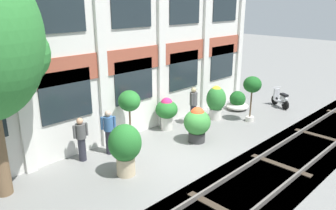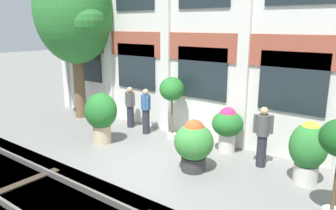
{
  "view_description": "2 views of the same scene",
  "coord_description": "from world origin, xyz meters",
  "px_view_note": "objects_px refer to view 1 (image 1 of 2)",
  "views": [
    {
      "loc": [
        -7.94,
        -7.19,
        5.29
      ],
      "look_at": [
        0.4,
        1.14,
        1.5
      ],
      "focal_mm": 35.0,
      "sensor_mm": 36.0,
      "label": 1
    },
    {
      "loc": [
        5.59,
        -6.52,
        3.81
      ],
      "look_at": [
        0.0,
        0.8,
        1.54
      ],
      "focal_mm": 35.0,
      "sensor_mm": 36.0,
      "label": 2
    }
  ],
  "objects_px": {
    "potted_plant_fluted_column": "(125,146)",
    "potted_plant_wide_bowl": "(237,102)",
    "potted_plant_stone_basin": "(216,100)",
    "resident_by_doorway": "(81,138)",
    "resident_watching_tracks": "(193,105)",
    "potted_plant_ribbed_drum": "(197,123)",
    "potted_plant_low_pan": "(252,87)",
    "potted_plant_tall_urn": "(129,103)",
    "potted_plant_glazed_jar": "(167,111)",
    "scooter_near_curb": "(281,99)",
    "resident_near_plants": "(109,131)"
  },
  "relations": [
    {
      "from": "potted_plant_fluted_column",
      "to": "potted_plant_wide_bowl",
      "type": "xyz_separation_m",
      "value": [
        8.03,
        1.18,
        -0.61
      ]
    },
    {
      "from": "potted_plant_stone_basin",
      "to": "resident_by_doorway",
      "type": "height_order",
      "value": "potted_plant_stone_basin"
    },
    {
      "from": "potted_plant_stone_basin",
      "to": "resident_watching_tracks",
      "type": "relative_size",
      "value": 0.94
    },
    {
      "from": "potted_plant_ribbed_drum",
      "to": "resident_watching_tracks",
      "type": "bearing_deg",
      "value": 45.18
    },
    {
      "from": "potted_plant_low_pan",
      "to": "potted_plant_tall_urn",
      "type": "xyz_separation_m",
      "value": [
        -5.41,
        1.91,
        0.04
      ]
    },
    {
      "from": "potted_plant_low_pan",
      "to": "potted_plant_glazed_jar",
      "type": "bearing_deg",
      "value": 149.35
    },
    {
      "from": "scooter_near_curb",
      "to": "resident_near_plants",
      "type": "bearing_deg",
      "value": 106.57
    },
    {
      "from": "potted_plant_wide_bowl",
      "to": "resident_near_plants",
      "type": "relative_size",
      "value": 0.69
    },
    {
      "from": "potted_plant_tall_urn",
      "to": "resident_watching_tracks",
      "type": "bearing_deg",
      "value": -5.51
    },
    {
      "from": "potted_plant_tall_urn",
      "to": "scooter_near_curb",
      "type": "distance_m",
      "value": 8.64
    },
    {
      "from": "resident_near_plants",
      "to": "potted_plant_low_pan",
      "type": "bearing_deg",
      "value": 107.49
    },
    {
      "from": "potted_plant_stone_basin",
      "to": "resident_by_doorway",
      "type": "xyz_separation_m",
      "value": [
        -6.59,
        0.72,
        -0.08
      ]
    },
    {
      "from": "potted_plant_low_pan",
      "to": "potted_plant_glazed_jar",
      "type": "xyz_separation_m",
      "value": [
        -3.37,
        2.0,
        -0.78
      ]
    },
    {
      "from": "potted_plant_low_pan",
      "to": "potted_plant_fluted_column",
      "type": "height_order",
      "value": "potted_plant_low_pan"
    },
    {
      "from": "potted_plant_low_pan",
      "to": "scooter_near_curb",
      "type": "xyz_separation_m",
      "value": [
        2.92,
        -0.03,
        -1.18
      ]
    },
    {
      "from": "potted_plant_low_pan",
      "to": "potted_plant_fluted_column",
      "type": "distance_m",
      "value": 7.02
    },
    {
      "from": "potted_plant_ribbed_drum",
      "to": "potted_plant_fluted_column",
      "type": "height_order",
      "value": "potted_plant_fluted_column"
    },
    {
      "from": "potted_plant_tall_urn",
      "to": "potted_plant_stone_basin",
      "type": "distance_m",
      "value": 4.65
    },
    {
      "from": "potted_plant_low_pan",
      "to": "resident_by_doorway",
      "type": "relative_size",
      "value": 1.35
    },
    {
      "from": "resident_watching_tracks",
      "to": "potted_plant_glazed_jar",
      "type": "bearing_deg",
      "value": -131.56
    },
    {
      "from": "potted_plant_stone_basin",
      "to": "potted_plant_wide_bowl",
      "type": "bearing_deg",
      "value": 1.98
    },
    {
      "from": "potted_plant_stone_basin",
      "to": "potted_plant_glazed_jar",
      "type": "relative_size",
      "value": 1.13
    },
    {
      "from": "potted_plant_stone_basin",
      "to": "resident_watching_tracks",
      "type": "height_order",
      "value": "resident_watching_tracks"
    },
    {
      "from": "potted_plant_glazed_jar",
      "to": "resident_near_plants",
      "type": "distance_m",
      "value": 3.11
    },
    {
      "from": "potted_plant_ribbed_drum",
      "to": "potted_plant_wide_bowl",
      "type": "bearing_deg",
      "value": 13.95
    },
    {
      "from": "resident_watching_tracks",
      "to": "resident_near_plants",
      "type": "xyz_separation_m",
      "value": [
        -4.36,
        0.2,
        -0.04
      ]
    },
    {
      "from": "potted_plant_stone_basin",
      "to": "potted_plant_fluted_column",
      "type": "height_order",
      "value": "potted_plant_fluted_column"
    },
    {
      "from": "potted_plant_tall_urn",
      "to": "resident_watching_tracks",
      "type": "relative_size",
      "value": 1.26
    },
    {
      "from": "potted_plant_wide_bowl",
      "to": "resident_watching_tracks",
      "type": "bearing_deg",
      "value": 175.84
    },
    {
      "from": "potted_plant_low_pan",
      "to": "potted_plant_glazed_jar",
      "type": "height_order",
      "value": "potted_plant_low_pan"
    },
    {
      "from": "potted_plant_stone_basin",
      "to": "potted_plant_ribbed_drum",
      "type": "relative_size",
      "value": 1.13
    },
    {
      "from": "potted_plant_low_pan",
      "to": "resident_near_plants",
      "type": "relative_size",
      "value": 1.29
    },
    {
      "from": "scooter_near_curb",
      "to": "resident_watching_tracks",
      "type": "distance_m",
      "value": 5.31
    },
    {
      "from": "potted_plant_low_pan",
      "to": "potted_plant_stone_basin",
      "type": "xyz_separation_m",
      "value": [
        -0.86,
        1.3,
        -0.71
      ]
    },
    {
      "from": "resident_by_doorway",
      "to": "potted_plant_glazed_jar",
      "type": "bearing_deg",
      "value": 96.86
    },
    {
      "from": "resident_watching_tracks",
      "to": "resident_by_doorway",
      "type": "bearing_deg",
      "value": -118.21
    },
    {
      "from": "potted_plant_low_pan",
      "to": "resident_by_doorway",
      "type": "height_order",
      "value": "potted_plant_low_pan"
    },
    {
      "from": "scooter_near_curb",
      "to": "resident_near_plants",
      "type": "height_order",
      "value": "resident_near_plants"
    },
    {
      "from": "potted_plant_tall_urn",
      "to": "resident_by_doorway",
      "type": "height_order",
      "value": "potted_plant_tall_urn"
    },
    {
      "from": "potted_plant_fluted_column",
      "to": "resident_near_plants",
      "type": "relative_size",
      "value": 1.03
    },
    {
      "from": "potted_plant_wide_bowl",
      "to": "resident_by_doorway",
      "type": "relative_size",
      "value": 0.73
    },
    {
      "from": "potted_plant_stone_basin",
      "to": "potted_plant_tall_urn",
      "type": "bearing_deg",
      "value": 172.34
    },
    {
      "from": "potted_plant_fluted_column",
      "to": "resident_watching_tracks",
      "type": "xyz_separation_m",
      "value": [
        4.88,
        1.41,
        -0.08
      ]
    },
    {
      "from": "resident_near_plants",
      "to": "potted_plant_fluted_column",
      "type": "bearing_deg",
      "value": 15.12
    },
    {
      "from": "potted_plant_fluted_column",
      "to": "potted_plant_glazed_jar",
      "type": "relative_size",
      "value": 1.2
    },
    {
      "from": "potted_plant_ribbed_drum",
      "to": "resident_near_plants",
      "type": "relative_size",
      "value": 0.87
    },
    {
      "from": "potted_plant_fluted_column",
      "to": "resident_watching_tracks",
      "type": "height_order",
      "value": "resident_watching_tracks"
    },
    {
      "from": "resident_by_doorway",
      "to": "resident_watching_tracks",
      "type": "distance_m",
      "value": 5.35
    },
    {
      "from": "potted_plant_wide_bowl",
      "to": "resident_by_doorway",
      "type": "height_order",
      "value": "resident_by_doorway"
    },
    {
      "from": "potted_plant_stone_basin",
      "to": "resident_by_doorway",
      "type": "relative_size",
      "value": 1.02
    }
  ]
}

